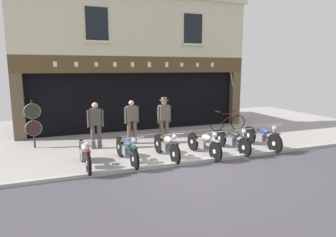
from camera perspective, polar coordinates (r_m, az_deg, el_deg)
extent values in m
cube|color=#9D9693|center=(13.32, -5.02, -2.65)|extent=(22.27, 10.00, 0.08)
cube|color=#A3A99D|center=(8.84, 3.93, -8.71)|extent=(22.27, 0.16, 0.18)
cube|color=black|center=(15.31, -7.48, 4.00)|extent=(9.44, 4.00, 2.60)
cube|color=brown|center=(12.86, -26.90, 1.95)|extent=(0.44, 0.36, 2.60)
cube|color=brown|center=(15.34, 12.68, 3.85)|extent=(0.44, 0.36, 2.60)
cube|color=black|center=(13.61, -5.75, 3.88)|extent=(9.03, 0.03, 2.18)
cube|color=#513D20|center=(13.13, -5.36, 10.32)|extent=(10.27, 0.24, 0.70)
cube|color=silver|center=(12.50, -20.96, 9.76)|extent=(0.14, 0.03, 0.20)
cube|color=silver|center=(12.53, -17.28, 9.96)|extent=(0.14, 0.03, 0.19)
cube|color=silver|center=(12.61, -13.67, 10.12)|extent=(0.14, 0.03, 0.17)
cube|color=silver|center=(12.73, -10.21, 10.23)|extent=(0.14, 0.03, 0.20)
cube|color=silver|center=(12.90, -6.88, 10.30)|extent=(0.14, 0.03, 0.21)
cube|color=silver|center=(13.10, -3.64, 10.34)|extent=(0.14, 0.03, 0.22)
cube|color=silver|center=(13.37, -0.23, 10.34)|extent=(0.14, 0.03, 0.21)
cube|color=silver|center=(13.64, 2.66, 10.32)|extent=(0.14, 0.03, 0.17)
cube|color=silver|center=(13.98, 5.71, 10.27)|extent=(0.14, 0.03, 0.17)
cube|color=silver|center=(14.35, 8.54, 10.19)|extent=(0.14, 0.03, 0.21)
cube|color=beige|center=(13.32, -5.57, 17.22)|extent=(10.27, 0.40, 2.51)
cube|color=black|center=(12.75, -13.55, 17.35)|extent=(0.90, 0.02, 1.30)
cube|color=beige|center=(12.63, -13.40, 14.23)|extent=(1.10, 0.12, 0.10)
cube|color=black|center=(13.99, 4.87, 16.87)|extent=(0.90, 0.02, 1.30)
cube|color=beige|center=(13.88, 4.90, 14.02)|extent=(1.10, 0.12, 0.10)
cylinder|color=black|center=(8.10, -15.10, -8.37)|extent=(0.09, 0.67, 0.66)
cylinder|color=silver|center=(8.10, -15.10, -8.37)|extent=(0.11, 0.15, 0.15)
cylinder|color=black|center=(9.38, -16.27, -5.94)|extent=(0.10, 0.67, 0.66)
cylinder|color=silver|center=(9.38, -16.27, -5.94)|extent=(0.12, 0.15, 0.15)
cube|color=#501920|center=(8.71, -15.77, -6.31)|extent=(0.11, 1.24, 0.07)
cube|color=slate|center=(8.73, -15.74, -6.75)|extent=(0.21, 0.33, 0.26)
ellipsoid|color=#A0A287|center=(8.50, -15.69, -5.29)|extent=(0.24, 0.47, 0.20)
ellipsoid|color=#38281E|center=(8.89, -16.02, -4.78)|extent=(0.21, 0.31, 0.10)
cube|color=#501920|center=(8.00, -15.21, -5.97)|extent=(0.11, 0.36, 0.04)
sphere|color=silver|center=(8.02, -15.32, -4.84)|extent=(0.15, 0.15, 0.15)
cylinder|color=silver|center=(8.00, -15.35, -4.28)|extent=(0.62, 0.05, 0.02)
cylinder|color=silver|center=(8.06, -15.23, -6.32)|extent=(0.05, 0.29, 0.60)
cylinder|color=black|center=(8.29, -6.49, -7.74)|extent=(0.12, 0.65, 0.65)
cylinder|color=silver|center=(8.29, -6.49, -7.74)|extent=(0.11, 0.15, 0.14)
cylinder|color=black|center=(9.58, -9.22, -5.40)|extent=(0.13, 0.65, 0.65)
cylinder|color=silver|center=(9.58, -9.22, -5.40)|extent=(0.12, 0.15, 0.14)
cube|color=#163C2A|center=(8.90, -7.98, -5.75)|extent=(0.16, 1.30, 0.07)
cube|color=slate|center=(8.92, -7.96, -6.18)|extent=(0.22, 0.33, 0.26)
ellipsoid|color=navy|center=(8.69, -7.67, -4.75)|extent=(0.25, 0.47, 0.20)
ellipsoid|color=#38281E|center=(9.09, -8.48, -4.26)|extent=(0.22, 0.31, 0.10)
cube|color=#163C2A|center=(8.19, -6.54, -5.46)|extent=(0.13, 0.37, 0.04)
sphere|color=silver|center=(8.21, -6.69, -4.30)|extent=(0.15, 0.15, 0.15)
cylinder|color=silver|center=(8.19, -6.70, -3.75)|extent=(0.62, 0.07, 0.02)
cylinder|color=silver|center=(8.24, -6.62, -5.74)|extent=(0.06, 0.28, 0.61)
cylinder|color=black|center=(8.68, 1.37, -6.87)|extent=(0.09, 0.65, 0.64)
cylinder|color=silver|center=(8.68, 1.37, -6.87)|extent=(0.10, 0.14, 0.14)
cylinder|color=black|center=(9.86, -1.82, -4.85)|extent=(0.10, 0.65, 0.64)
cylinder|color=silver|center=(9.86, -1.82, -4.85)|extent=(0.11, 0.15, 0.14)
cube|color=black|center=(9.24, -0.33, -5.08)|extent=(0.11, 1.22, 0.07)
cube|color=slate|center=(9.26, -0.33, -5.50)|extent=(0.21, 0.33, 0.26)
ellipsoid|color=tan|center=(9.05, 0.06, -4.09)|extent=(0.24, 0.47, 0.20)
ellipsoid|color=#38281E|center=(9.41, -0.89, -3.68)|extent=(0.21, 0.31, 0.10)
cube|color=black|center=(8.59, 1.38, -4.69)|extent=(0.11, 0.36, 0.04)
sphere|color=silver|center=(8.61, 1.22, -3.58)|extent=(0.15, 0.15, 0.15)
cylinder|color=silver|center=(8.59, 1.22, -3.06)|extent=(0.62, 0.05, 0.02)
cylinder|color=silver|center=(8.64, 1.27, -4.96)|extent=(0.04, 0.23, 0.62)
cylinder|color=black|center=(9.11, 9.15, -6.28)|extent=(0.12, 0.63, 0.62)
cylinder|color=silver|center=(9.11, 9.15, -6.28)|extent=(0.11, 0.14, 0.14)
cylinder|color=black|center=(10.20, 4.83, -4.45)|extent=(0.13, 0.63, 0.62)
cylinder|color=silver|center=(10.20, 4.83, -4.45)|extent=(0.12, 0.15, 0.14)
cube|color=gray|center=(9.62, 6.88, -4.62)|extent=(0.17, 1.24, 0.07)
cube|color=slate|center=(9.63, 6.87, -5.03)|extent=(0.22, 0.33, 0.26)
ellipsoid|color=tan|center=(9.44, 7.43, -3.66)|extent=(0.26, 0.48, 0.20)
ellipsoid|color=#38281E|center=(9.77, 6.14, -3.29)|extent=(0.22, 0.32, 0.10)
cube|color=gray|center=(9.02, 9.20, -4.25)|extent=(0.13, 0.37, 0.04)
sphere|color=silver|center=(9.03, 9.02, -3.13)|extent=(0.15, 0.15, 0.15)
cylinder|color=silver|center=(9.01, 9.03, -2.64)|extent=(0.62, 0.07, 0.02)
cylinder|color=silver|center=(9.06, 9.05, -4.45)|extent=(0.06, 0.29, 0.60)
cylinder|color=black|center=(9.75, 14.55, -5.40)|extent=(0.09, 0.62, 0.62)
cylinder|color=silver|center=(9.75, 14.55, -5.40)|extent=(0.11, 0.14, 0.14)
cylinder|color=black|center=(10.84, 10.08, -3.72)|extent=(0.10, 0.62, 0.62)
cylinder|color=silver|center=(10.84, 10.08, -3.72)|extent=(0.12, 0.14, 0.14)
cube|color=black|center=(10.26, 12.22, -3.87)|extent=(0.12, 1.28, 0.07)
cube|color=slate|center=(10.27, 12.20, -4.25)|extent=(0.21, 0.33, 0.26)
ellipsoid|color=#232926|center=(10.08, 12.80, -2.96)|extent=(0.24, 0.47, 0.20)
ellipsoid|color=#38281E|center=(10.42, 11.46, -2.62)|extent=(0.21, 0.31, 0.10)
cube|color=black|center=(9.67, 14.63, -3.51)|extent=(0.11, 0.36, 0.04)
sphere|color=silver|center=(9.68, 14.45, -2.46)|extent=(0.15, 0.15, 0.15)
cylinder|color=silver|center=(9.66, 14.47, -2.00)|extent=(0.62, 0.05, 0.02)
cylinder|color=silver|center=(9.71, 14.47, -3.69)|extent=(0.05, 0.26, 0.61)
cylinder|color=black|center=(10.46, 19.90, -4.54)|extent=(0.08, 0.66, 0.66)
cylinder|color=silver|center=(10.46, 19.90, -4.54)|extent=(0.10, 0.15, 0.15)
cylinder|color=black|center=(11.46, 15.41, -3.09)|extent=(0.09, 0.66, 0.66)
cylinder|color=silver|center=(11.46, 15.41, -3.09)|extent=(0.11, 0.15, 0.15)
cube|color=black|center=(10.92, 17.58, -3.17)|extent=(0.10, 1.24, 0.07)
cube|color=slate|center=(10.94, 17.56, -3.53)|extent=(0.21, 0.32, 0.26)
ellipsoid|color=navy|center=(10.76, 18.18, -2.31)|extent=(0.23, 0.46, 0.20)
ellipsoid|color=#38281E|center=(11.07, 16.83, -2.02)|extent=(0.21, 0.30, 0.10)
cube|color=black|center=(10.38, 20.01, -2.66)|extent=(0.11, 0.36, 0.04)
sphere|color=silver|center=(10.39, 19.84, -1.80)|extent=(0.15, 0.15, 0.15)
cylinder|color=silver|center=(10.38, 19.86, -1.36)|extent=(0.62, 0.04, 0.02)
cylinder|color=silver|center=(10.42, 19.85, -2.95)|extent=(0.04, 0.28, 0.61)
cylinder|color=#47423D|center=(10.69, -13.10, -3.37)|extent=(0.15, 0.15, 0.86)
cylinder|color=#47423D|center=(10.69, -14.28, -3.41)|extent=(0.15, 0.15, 0.86)
cube|color=#47423D|center=(10.56, -13.84, 0.29)|extent=(0.40, 0.27, 0.57)
cube|color=white|center=(10.66, -13.85, 0.75)|extent=(0.14, 0.04, 0.32)
cube|color=brown|center=(10.68, -13.85, 0.70)|extent=(0.05, 0.02, 0.30)
cylinder|color=#47423D|center=(10.57, -12.55, 0.05)|extent=(0.09, 0.09, 0.60)
cylinder|color=#47423D|center=(10.57, -15.10, -0.05)|extent=(0.09, 0.09, 0.60)
sphere|color=tan|center=(10.50, -13.92, 2.46)|extent=(0.22, 0.22, 0.22)
cylinder|color=brown|center=(11.16, -6.44, -2.55)|extent=(0.15, 0.15, 0.89)
cylinder|color=brown|center=(11.08, -7.49, -2.66)|extent=(0.15, 0.15, 0.89)
cube|color=brown|center=(10.99, -7.04, 0.98)|extent=(0.41, 0.27, 0.56)
cube|color=white|center=(11.09, -7.27, 1.40)|extent=(0.14, 0.04, 0.31)
cube|color=maroon|center=(11.10, -7.29, 1.35)|extent=(0.05, 0.02, 0.29)
cylinder|color=brown|center=(11.09, -5.91, 0.78)|extent=(0.09, 0.09, 0.59)
cylinder|color=brown|center=(10.91, -8.17, 0.59)|extent=(0.09, 0.09, 0.59)
sphere|color=tan|center=(10.94, -7.08, 2.99)|extent=(0.20, 0.20, 0.20)
cylinder|color=brown|center=(11.26, -0.27, -2.40)|extent=(0.15, 0.15, 0.88)
cylinder|color=brown|center=(11.16, -1.26, -2.51)|extent=(0.15, 0.15, 0.88)
cube|color=brown|center=(11.08, -0.77, 1.13)|extent=(0.41, 0.27, 0.58)
cube|color=silver|center=(11.17, -1.05, 1.56)|extent=(0.14, 0.04, 0.32)
cube|color=brown|center=(11.18, -1.08, 1.51)|extent=(0.05, 0.02, 0.30)
cylinder|color=brown|center=(11.20, 0.29, 0.89)|extent=(0.09, 0.09, 0.63)
cylinder|color=brown|center=(10.98, -1.85, 0.71)|extent=(0.09, 0.09, 0.63)
sphere|color=tan|center=(11.03, -0.78, 3.20)|extent=(0.21, 0.21, 0.21)
cylinder|color=brown|center=(11.02, -0.78, 3.50)|extent=(0.35, 0.35, 0.01)
cylinder|color=brown|center=(11.01, -0.78, 3.79)|extent=(0.22, 0.22, 0.11)
cylinder|color=#232328|center=(11.40, -24.55, -1.00)|extent=(0.06, 0.06, 1.71)
cylinder|color=#23281E|center=(11.31, -24.72, 1.27)|extent=(0.52, 0.03, 0.52)
torus|color=beige|center=(11.33, -24.72, 1.28)|extent=(0.55, 0.04, 0.55)
cylinder|color=black|center=(11.41, -24.51, -1.73)|extent=(0.52, 0.03, 0.52)
torus|color=beige|center=(11.42, -24.50, -1.71)|extent=(0.55, 0.04, 0.55)
cube|color=silver|center=(14.04, 1.66, 5.10)|extent=(0.82, 0.02, 0.99)
cube|color=#511E19|center=(14.00, 1.69, 6.70)|extent=(0.82, 0.01, 0.20)
torus|color=black|center=(13.46, 9.46, -1.01)|extent=(0.69, 0.10, 0.69)
torus|color=black|center=(13.94, 13.34, -0.78)|extent=(0.69, 0.10, 0.69)
cylinder|color=#4C1E19|center=(13.61, 11.07, -0.18)|extent=(0.63, 0.09, 0.43)
cylinder|color=#4C1E19|center=(13.62, 11.50, 0.92)|extent=(0.57, 0.08, 0.03)
cylinder|color=#4C1E19|center=(13.73, 12.17, 0.38)|extent=(0.11, 0.04, 0.52)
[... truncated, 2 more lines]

